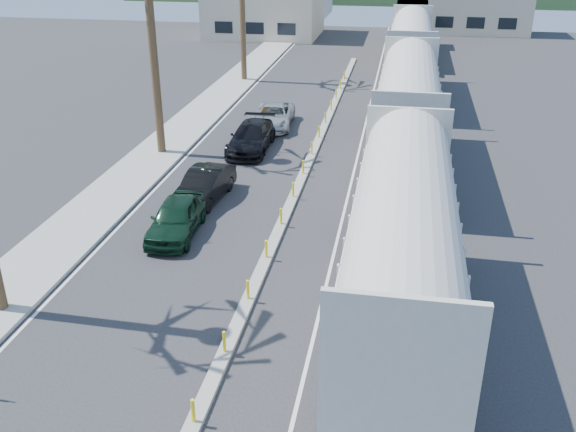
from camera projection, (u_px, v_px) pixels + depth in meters
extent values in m
cube|color=gray|center=(177.00, 136.00, 38.50)|extent=(3.00, 90.00, 0.15)
cube|color=black|center=(393.00, 133.00, 39.13)|extent=(0.12, 100.00, 0.06)
cube|color=black|center=(417.00, 134.00, 38.90)|extent=(0.12, 100.00, 0.06)
cube|color=gray|center=(303.00, 175.00, 32.67)|extent=(0.45, 60.00, 0.15)
cylinder|color=yellow|center=(193.00, 411.00, 16.44)|extent=(0.10, 0.10, 0.70)
cylinder|color=yellow|center=(224.00, 341.00, 19.11)|extent=(0.10, 0.10, 0.70)
cylinder|color=yellow|center=(248.00, 289.00, 21.79)|extent=(0.10, 0.10, 0.70)
cylinder|color=yellow|center=(266.00, 249.00, 24.46)|extent=(0.10, 0.10, 0.70)
cylinder|color=yellow|center=(281.00, 216.00, 27.14)|extent=(0.10, 0.10, 0.70)
cylinder|color=yellow|center=(293.00, 189.00, 29.81)|extent=(0.10, 0.10, 0.70)
cylinder|color=yellow|center=(303.00, 167.00, 32.49)|extent=(0.10, 0.10, 0.70)
cylinder|color=yellow|center=(312.00, 148.00, 35.16)|extent=(0.10, 0.10, 0.70)
cylinder|color=yellow|center=(319.00, 132.00, 37.84)|extent=(0.10, 0.10, 0.70)
cylinder|color=yellow|center=(326.00, 118.00, 40.51)|extent=(0.10, 0.10, 0.70)
cylinder|color=yellow|center=(331.00, 105.00, 43.19)|extent=(0.10, 0.10, 0.70)
cylinder|color=yellow|center=(336.00, 94.00, 45.87)|extent=(0.10, 0.10, 0.70)
cylinder|color=yellow|center=(340.00, 84.00, 48.54)|extent=(0.10, 0.10, 0.70)
cylinder|color=yellow|center=(344.00, 76.00, 51.22)|extent=(0.10, 0.10, 0.70)
cube|color=silver|center=(204.00, 139.00, 38.26)|extent=(0.12, 90.00, 0.01)
cube|color=silver|center=(360.00, 148.00, 36.75)|extent=(0.12, 90.00, 0.01)
cube|color=beige|center=(400.00, 273.00, 18.43)|extent=(3.00, 12.88, 3.40)
cylinder|color=beige|center=(405.00, 220.00, 17.71)|extent=(2.90, 12.58, 2.90)
cube|color=black|center=(395.00, 336.00, 19.36)|extent=(2.60, 12.88, 1.00)
cube|color=beige|center=(407.00, 123.00, 31.81)|extent=(3.00, 12.88, 3.40)
cylinder|color=beige|center=(409.00, 90.00, 31.09)|extent=(2.90, 12.58, 2.90)
cube|color=black|center=(403.00, 165.00, 32.74)|extent=(2.60, 12.88, 1.00)
cube|color=beige|center=(409.00, 63.00, 45.18)|extent=(3.00, 12.88, 3.40)
cylinder|color=beige|center=(411.00, 38.00, 44.46)|extent=(2.90, 12.58, 2.90)
cube|color=black|center=(407.00, 93.00, 46.11)|extent=(2.60, 12.88, 1.00)
cube|color=#4C4C4F|center=(410.00, 46.00, 60.15)|extent=(3.00, 17.00, 0.50)
cube|color=orange|center=(411.00, 31.00, 58.60)|extent=(2.70, 12.24, 2.60)
cube|color=orange|center=(412.00, 17.00, 64.52)|extent=(3.00, 3.74, 3.20)
cube|color=black|center=(409.00, 52.00, 60.40)|extent=(2.60, 13.60, 0.90)
cylinder|color=brown|center=(154.00, 64.00, 33.71)|extent=(0.44, 0.44, 10.00)
cylinder|color=brown|center=(242.00, 3.00, 49.29)|extent=(0.44, 0.44, 12.00)
imported|color=black|center=(176.00, 218.00, 26.39)|extent=(2.34, 4.66, 1.51)
imported|color=black|center=(204.00, 185.00, 29.62)|extent=(2.43, 4.77, 1.47)
imported|color=black|center=(251.00, 137.00, 36.06)|extent=(2.26, 5.28, 1.52)
imported|color=#B1B4B6|center=(274.00, 116.00, 40.15)|extent=(2.96, 5.30, 1.39)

